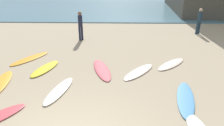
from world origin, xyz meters
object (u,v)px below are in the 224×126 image
at_px(surfboard_2, 1,83).
at_px(surfboard_5, 186,99).
at_px(surfboard_4, 59,90).
at_px(surfboard_10, 30,58).
at_px(surfboard_8, 171,64).
at_px(beachgoer_near, 80,24).
at_px(surfboard_1, 102,69).
at_px(beachgoer_mid, 199,20).
at_px(surfboard_7, 45,68).
at_px(surfboard_0, 139,72).

height_order(surfboard_2, surfboard_5, same).
height_order(surfboard_4, surfboard_10, surfboard_4).
bearing_deg(surfboard_8, surfboard_5, -50.78).
bearing_deg(beachgoer_near, surfboard_1, 58.73).
relative_size(surfboard_5, surfboard_8, 1.15).
xyz_separation_m(surfboard_5, beachgoer_mid, (3.56, 8.79, 1.00)).
bearing_deg(surfboard_7, surfboard_1, 15.11).
relative_size(surfboard_1, surfboard_10, 1.05).
distance_m(surfboard_2, surfboard_5, 6.80).
height_order(surfboard_4, beachgoer_near, beachgoer_near).
bearing_deg(surfboard_0, surfboard_1, -148.62).
distance_m(surfboard_10, beachgoer_mid, 11.58).
distance_m(surfboard_2, surfboard_7, 1.87).
bearing_deg(beachgoer_mid, beachgoer_near, 169.78).
relative_size(surfboard_5, beachgoer_mid, 1.26).
bearing_deg(surfboard_5, beachgoer_mid, 82.49).
xyz_separation_m(surfboard_1, beachgoer_mid, (6.53, 6.54, 1.00)).
xyz_separation_m(surfboard_1, surfboard_10, (-3.71, 1.22, -0.00)).
xyz_separation_m(surfboard_5, surfboard_8, (0.25, 2.95, -0.00)).
height_order(surfboard_4, surfboard_8, surfboard_4).
xyz_separation_m(surfboard_1, beachgoer_near, (-1.72, 4.70, 1.01)).
relative_size(surfboard_1, surfboard_7, 1.24).
xyz_separation_m(surfboard_0, beachgoer_near, (-3.34, 4.88, 1.01)).
xyz_separation_m(surfboard_1, surfboard_5, (2.97, -2.25, 0.00)).
height_order(surfboard_0, surfboard_2, surfboard_2).
distance_m(surfboard_5, beachgoer_mid, 9.53).
xyz_separation_m(surfboard_2, surfboard_8, (7.00, 2.08, -0.00)).
xyz_separation_m(surfboard_8, beachgoer_mid, (3.30, 5.84, 1.00)).
bearing_deg(surfboard_2, beachgoer_mid, -153.64).
height_order(surfboard_0, surfboard_5, surfboard_5).
height_order(surfboard_5, beachgoer_mid, beachgoer_mid).
bearing_deg(surfboard_5, surfboard_8, 99.63).
xyz_separation_m(surfboard_1, surfboard_8, (3.22, 0.70, -0.00)).
relative_size(surfboard_0, beachgoer_mid, 1.14).
bearing_deg(beachgoer_near, beachgoer_mid, 141.22).
distance_m(surfboard_8, surfboard_10, 6.95).
bearing_deg(surfboard_4, beachgoer_mid, -121.62).
bearing_deg(surfboard_10, surfboard_8, -155.66).
bearing_deg(surfboard_2, surfboard_10, -102.80).
height_order(surfboard_10, beachgoer_near, beachgoer_near).
height_order(surfboard_1, surfboard_2, surfboard_2).
relative_size(surfboard_0, surfboard_4, 1.04).
bearing_deg(beachgoer_near, surfboard_2, 19.90).
relative_size(surfboard_0, surfboard_7, 1.10).
relative_size(surfboard_7, surfboard_8, 0.94).
xyz_separation_m(surfboard_8, surfboard_10, (-6.93, 0.52, -0.00)).
xyz_separation_m(surfboard_8, beachgoer_near, (-4.94, 4.00, 1.01)).
distance_m(surfboard_7, surfboard_8, 5.80).
distance_m(surfboard_4, beachgoer_mid, 11.58).
bearing_deg(surfboard_7, surfboard_0, 12.79).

